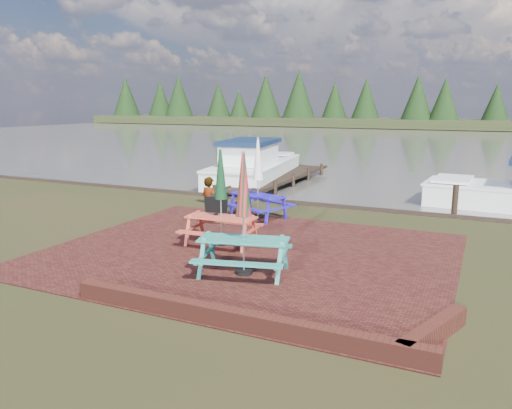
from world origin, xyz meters
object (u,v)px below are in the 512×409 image
object	(u,v)px
person	(209,177)
boat_jetty	(254,168)
picnic_table_blue	(258,191)
picnic_table_red	(221,212)
chalkboard	(216,209)
picnic_table_teal	(244,233)
jetty	(278,178)

from	to	relation	value
person	boat_jetty	bearing A→B (deg)	-65.29
person	picnic_table_blue	bearing A→B (deg)	166.09
picnic_table_red	person	distance (m)	5.07
chalkboard	picnic_table_teal	bearing A→B (deg)	-68.87
person	chalkboard	bearing A→B (deg)	137.98
boat_jetty	person	world-z (taller)	person
picnic_table_red	boat_jetty	xyz separation A→B (m)	(-3.95, 10.29, -0.37)
picnic_table_red	picnic_table_blue	xyz separation A→B (m)	(-0.39, 2.96, 0.02)
picnic_table_blue	jetty	world-z (taller)	picnic_table_blue
picnic_table_teal	picnic_table_red	world-z (taller)	picnic_table_teal
picnic_table_teal	picnic_table_blue	world-z (taller)	picnic_table_teal
picnic_table_red	boat_jetty	world-z (taller)	picnic_table_red
picnic_table_teal	boat_jetty	xyz separation A→B (m)	(-5.39, 11.96, -0.41)
picnic_table_red	jetty	xyz separation A→B (m)	(-2.60, 9.94, -0.71)
picnic_table_teal	picnic_table_blue	size ratio (longest dim) A/B	1.03
picnic_table_red	jetty	world-z (taller)	picnic_table_red
picnic_table_red	chalkboard	bearing A→B (deg)	118.72
chalkboard	jetty	world-z (taller)	chalkboard
picnic_table_teal	person	world-z (taller)	picnic_table_teal
jetty	boat_jetty	distance (m)	1.43
chalkboard	picnic_table_red	bearing A→B (deg)	-72.87
picnic_table_teal	boat_jetty	world-z (taller)	picnic_table_teal
picnic_table_blue	chalkboard	xyz separation A→B (m)	(-0.79, -1.12, -0.41)
picnic_table_blue	person	bearing A→B (deg)	172.88
person	jetty	bearing A→B (deg)	-78.03
chalkboard	person	bearing A→B (deg)	108.59
picnic_table_blue	person	size ratio (longest dim) A/B	1.30
picnic_table_teal	person	size ratio (longest dim) A/B	1.34
chalkboard	jetty	xyz separation A→B (m)	(-1.42, 8.10, -0.31)
chalkboard	person	xyz separation A→B (m)	(-1.62, 2.39, 0.49)
picnic_table_teal	jetty	bearing A→B (deg)	95.25
chalkboard	boat_jetty	xyz separation A→B (m)	(-2.77, 8.45, 0.03)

